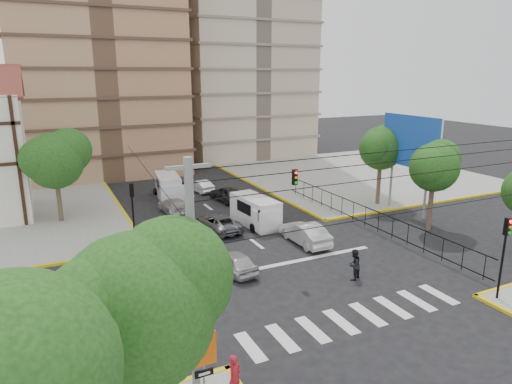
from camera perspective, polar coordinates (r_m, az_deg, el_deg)
ground at (r=27.92m, az=4.60°, el=-9.82°), size 160.00×160.00×0.00m
sidewalk_ne at (r=54.50m, az=12.30°, el=2.19°), size 26.00×26.00×0.15m
crosswalk_stripes at (r=23.51m, az=12.20°, el=-15.11°), size 12.00×2.40×0.01m
stop_line at (r=28.87m, az=3.39°, el=-8.94°), size 13.00×0.40×0.01m
park_fence at (r=36.20m, az=13.42°, el=-4.35°), size 0.10×22.50×1.66m
billboard at (r=39.47m, az=18.79°, el=5.81°), size 0.36×6.20×8.10m
tree_sw_near at (r=13.61m, az=-14.46°, el=-13.37°), size 5.63×4.60×7.57m
tree_park_a at (r=35.92m, az=21.48°, el=3.16°), size 4.41×3.60×6.83m
tree_park_c at (r=41.51m, az=15.46°, el=5.54°), size 4.65×3.80×7.25m
tree_tudor at (r=38.44m, az=-23.75°, el=3.94°), size 5.39×4.40×7.43m
traffic_light_se at (r=26.45m, az=28.64°, el=-5.82°), size 0.28×0.22×4.40m
traffic_light_nw at (r=31.28m, az=-15.20°, el=-1.51°), size 0.28×0.22×4.40m
traffic_light_hanging at (r=24.35m, az=7.28°, el=1.13°), size 18.00×9.12×0.92m
utility_pole_sw at (r=15.08m, az=-7.88°, el=-12.24°), size 1.40×0.28×9.00m
district_sign at (r=16.12m, az=-6.58°, el=-19.83°), size 0.90×0.12×3.20m
van_right_lane at (r=35.39m, az=0.09°, el=-2.55°), size 2.38×5.07×2.21m
van_left_lane at (r=43.89m, az=-10.84°, el=0.60°), size 2.51×5.11×2.21m
car_silver_front_left at (r=27.52m, az=-2.86°, el=-8.67°), size 2.09×4.04×1.31m
car_white_front_right at (r=32.01m, az=6.13°, el=-5.12°), size 1.69×4.63×1.52m
car_grey_mid_left at (r=34.46m, az=-4.70°, el=-3.82°), size 2.48×4.82×1.30m
car_silver_rear_left at (r=39.24m, az=-10.23°, el=-1.70°), size 2.11×4.57×1.29m
car_darkgrey_mid_right at (r=42.12m, az=-3.64°, el=-0.23°), size 2.41×4.54×1.47m
car_white_rear_right at (r=45.90m, az=-7.00°, el=0.78°), size 1.91×3.87×1.22m
pedestrian_sw_corner at (r=17.69m, az=-2.68°, el=-22.03°), size 0.73×0.66×1.67m
pedestrian_crosswalk at (r=27.03m, az=12.15°, el=-8.86°), size 1.10×1.01×1.83m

